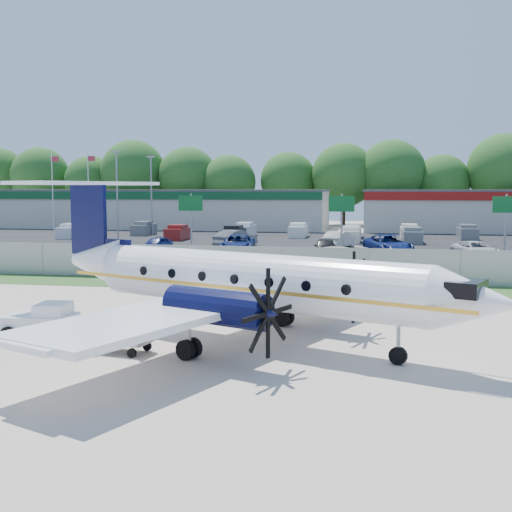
# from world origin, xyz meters

# --- Properties ---
(ground) EXTENTS (170.00, 170.00, 0.00)m
(ground) POSITION_xyz_m (0.00, 0.00, 0.00)
(ground) COLOR beige
(ground) RESTS_ON ground
(grass_verge) EXTENTS (170.00, 4.00, 0.02)m
(grass_verge) POSITION_xyz_m (0.00, 12.00, 0.01)
(grass_verge) COLOR #2D561E
(grass_verge) RESTS_ON ground
(access_road) EXTENTS (170.00, 8.00, 0.02)m
(access_road) POSITION_xyz_m (0.00, 19.00, 0.01)
(access_road) COLOR black
(access_road) RESTS_ON ground
(parking_lot) EXTENTS (170.00, 32.00, 0.02)m
(parking_lot) POSITION_xyz_m (0.00, 40.00, 0.01)
(parking_lot) COLOR black
(parking_lot) RESTS_ON ground
(perimeter_fence) EXTENTS (120.00, 0.06, 1.99)m
(perimeter_fence) POSITION_xyz_m (0.00, 14.00, 1.00)
(perimeter_fence) COLOR gray
(perimeter_fence) RESTS_ON ground
(building_west) EXTENTS (46.40, 12.40, 5.24)m
(building_west) POSITION_xyz_m (-24.00, 61.98, 2.63)
(building_west) COLOR beige
(building_west) RESTS_ON ground
(sign_left) EXTENTS (1.80, 0.26, 5.00)m
(sign_left) POSITION_xyz_m (-8.00, 22.91, 3.61)
(sign_left) COLOR gray
(sign_left) RESTS_ON ground
(sign_mid) EXTENTS (1.80, 0.26, 5.00)m
(sign_mid) POSITION_xyz_m (3.00, 22.91, 3.61)
(sign_mid) COLOR gray
(sign_mid) RESTS_ON ground
(sign_right) EXTENTS (1.80, 0.26, 5.00)m
(sign_right) POSITION_xyz_m (14.00, 22.91, 3.61)
(sign_right) COLOR gray
(sign_right) RESTS_ON ground
(flagpole_west) EXTENTS (1.06, 0.12, 10.00)m
(flagpole_west) POSITION_xyz_m (-35.92, 55.00, 5.64)
(flagpole_west) COLOR white
(flagpole_west) RESTS_ON ground
(flagpole_east) EXTENTS (1.06, 0.12, 10.00)m
(flagpole_east) POSITION_xyz_m (-30.92, 55.00, 5.64)
(flagpole_east) COLOR white
(flagpole_east) RESTS_ON ground
(light_pole_nw) EXTENTS (0.90, 0.35, 9.09)m
(light_pole_nw) POSITION_xyz_m (-20.00, 38.00, 5.23)
(light_pole_nw) COLOR gray
(light_pole_nw) RESTS_ON ground
(light_pole_sw) EXTENTS (0.90, 0.35, 9.09)m
(light_pole_sw) POSITION_xyz_m (-20.00, 48.00, 5.23)
(light_pole_sw) COLOR gray
(light_pole_sw) RESTS_ON ground
(tree_line) EXTENTS (112.00, 6.00, 14.00)m
(tree_line) POSITION_xyz_m (0.00, 74.00, 0.00)
(tree_line) COLOR #215318
(tree_line) RESTS_ON ground
(aircraft) EXTENTS (18.24, 17.72, 5.65)m
(aircraft) POSITION_xyz_m (0.83, -0.82, 2.18)
(aircraft) COLOR white
(aircraft) RESTS_ON ground
(pushback_tug) EXTENTS (2.49, 1.87, 1.29)m
(pushback_tug) POSITION_xyz_m (-6.30, -1.75, 0.62)
(pushback_tug) COLOR white
(pushback_tug) RESTS_ON ground
(baggage_cart_far) EXTENTS (1.90, 1.34, 0.91)m
(baggage_cart_far) POSITION_xyz_m (-2.74, -3.12, 0.42)
(baggage_cart_far) COLOR gray
(baggage_cart_far) RESTS_ON ground
(cone_starboard_wing) EXTENTS (0.34, 0.34, 0.48)m
(cone_starboard_wing) POSITION_xyz_m (-1.18, 5.66, 0.23)
(cone_starboard_wing) COLOR #FF3608
(cone_starboard_wing) RESTS_ON ground
(road_car_west) EXTENTS (5.41, 3.92, 1.46)m
(road_car_west) POSITION_xyz_m (-16.58, 16.70, 0.00)
(road_car_west) COLOR navy
(road_car_west) RESTS_ON ground
(road_car_mid) EXTENTS (5.25, 3.84, 1.41)m
(road_car_mid) POSITION_xyz_m (2.36, 21.21, 0.00)
(road_car_mid) COLOR beige
(road_car_mid) RESTS_ON ground
(parked_car_a) EXTENTS (2.02, 4.11, 1.35)m
(parked_car_a) POSITION_xyz_m (-12.73, 28.73, 0.00)
(parked_car_a) COLOR navy
(parked_car_a) RESTS_ON ground
(parked_car_b) EXTENTS (3.41, 6.06, 1.60)m
(parked_car_b) POSITION_xyz_m (-5.69, 28.54, 0.00)
(parked_car_b) COLOR navy
(parked_car_b) RESTS_ON ground
(parked_car_c) EXTENTS (1.83, 4.26, 1.43)m
(parked_car_c) POSITION_xyz_m (1.47, 28.29, 0.00)
(parked_car_c) COLOR black
(parked_car_c) RESTS_ON ground
(parked_car_d) EXTENTS (4.44, 6.60, 1.68)m
(parked_car_d) POSITION_xyz_m (6.44, 29.85, 0.00)
(parked_car_d) COLOR navy
(parked_car_d) RESTS_ON ground
(parked_car_e) EXTENTS (3.69, 5.20, 1.32)m
(parked_car_e) POSITION_xyz_m (13.03, 28.96, 0.00)
(parked_car_e) COLOR silver
(parked_car_e) RESTS_ON ground
(parked_car_f) EXTENTS (3.54, 5.09, 1.59)m
(parked_car_f) POSITION_xyz_m (-7.26, 34.88, 0.00)
(parked_car_f) COLOR #595B5E
(parked_car_f) RESTS_ON ground
(parked_car_g) EXTENTS (2.96, 4.93, 1.53)m
(parked_car_g) POSITION_xyz_m (2.18, 35.81, 0.00)
(parked_car_g) COLOR beige
(parked_car_g) RESTS_ON ground
(far_parking_rows) EXTENTS (56.00, 10.00, 1.60)m
(far_parking_rows) POSITION_xyz_m (0.00, 45.00, 0.00)
(far_parking_rows) COLOR gray
(far_parking_rows) RESTS_ON ground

